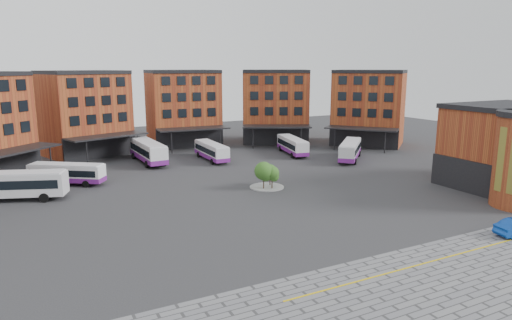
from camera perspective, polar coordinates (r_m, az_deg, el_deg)
name	(u,v)px	position (r m, az deg, el deg)	size (l,w,h in m)	color
ground	(305,217)	(48.01, 6.19, -7.04)	(160.00, 160.00, 0.00)	#28282B
yellow_line	(424,263)	(39.34, 20.30, -12.01)	(26.00, 0.15, 0.02)	gold
main_building	(157,115)	(79.18, -12.22, 5.53)	(94.14, 42.48, 14.60)	#994721
tree_island	(268,173)	(57.90, 1.46, -1.69)	(4.40, 4.40, 3.56)	gray
bus_a	(12,184)	(59.92, -28.16, -2.62)	(12.02, 6.70, 3.35)	silver
bus_b	(67,173)	(64.89, -22.59, -1.54)	(9.46, 7.60, 2.80)	white
bus_c	(148,151)	(75.62, -13.35, 1.10)	(3.39, 12.33, 3.45)	silver
bus_d	(211,151)	(75.80, -5.59, 1.14)	(2.70, 10.27, 2.88)	silver
bus_e	(292,145)	(80.86, 4.57, 1.85)	(4.62, 10.72, 2.94)	silver
bus_f	(350,150)	(77.26, 11.69, 1.24)	(9.57, 9.55, 3.10)	silver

